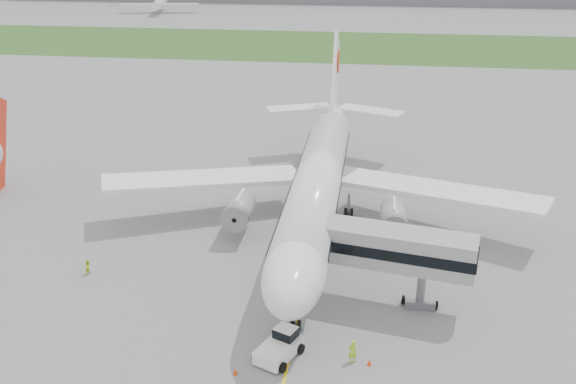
# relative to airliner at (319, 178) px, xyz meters

# --- Properties ---
(ground) EXTENTS (600.00, 600.00, 0.00)m
(ground) POSITION_rel_airliner_xyz_m (0.00, -4.87, -5.66)
(ground) COLOR gray
(ground) RESTS_ON ground
(apron_markings) EXTENTS (70.00, 70.00, 0.04)m
(apron_markings) POSITION_rel_airliner_xyz_m (0.00, -9.87, -5.66)
(apron_markings) COLOR yellow
(apron_markings) RESTS_ON ground
(grass_strip) EXTENTS (600.00, 50.00, 0.02)m
(grass_strip) POSITION_rel_airliner_xyz_m (0.00, 115.13, -5.65)
(grass_strip) COLOR #335A22
(grass_strip) RESTS_ON ground
(airliner) EXTENTS (48.13, 53.95, 17.88)m
(airliner) POSITION_rel_airliner_xyz_m (0.00, 0.00, 0.00)
(airliner) COLOR white
(airliner) RESTS_ON ground
(pushback_tug) EXTENTS (3.85, 4.51, 2.02)m
(pushback_tug) POSITION_rel_airliner_xyz_m (-0.69, -23.34, -4.73)
(pushback_tug) COLOR white
(pushback_tug) RESTS_ON ground
(jet_bridge) EXTENTS (16.17, 6.16, 7.37)m
(jet_bridge) POSITION_rel_airliner_xyz_m (6.02, -14.76, -0.21)
(jet_bridge) COLOR #999A9C
(jet_bridge) RESTS_ON ground
(safety_cone_left) EXTENTS (0.38, 0.38, 0.52)m
(safety_cone_left) POSITION_rel_airliner_xyz_m (-3.67, -26.04, -5.40)
(safety_cone_left) COLOR #E1440B
(safety_cone_left) RESTS_ON ground
(safety_cone_right) EXTENTS (0.37, 0.37, 0.51)m
(safety_cone_right) POSITION_rel_airliner_xyz_m (6.09, -23.63, -5.41)
(safety_cone_right) COLOR #E1440B
(safety_cone_right) RESTS_ON ground
(ground_crew_near) EXTENTS (0.84, 0.72, 1.93)m
(ground_crew_near) POSITION_rel_airliner_xyz_m (4.79, -23.41, -4.70)
(ground_crew_near) COLOR #AFD824
(ground_crew_near) RESTS_ON ground
(ground_crew_far) EXTENTS (0.75, 0.86, 1.50)m
(ground_crew_far) POSITION_rel_airliner_xyz_m (-20.51, -13.49, -4.91)
(ground_crew_far) COLOR #D2E325
(ground_crew_far) RESTS_ON ground
(distant_aircraft_left) EXTENTS (33.07, 30.39, 11.00)m
(distant_aircraft_left) POSITION_rel_airliner_xyz_m (-76.81, 178.27, -5.66)
(distant_aircraft_left) COLOR white
(distant_aircraft_left) RESTS_ON ground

